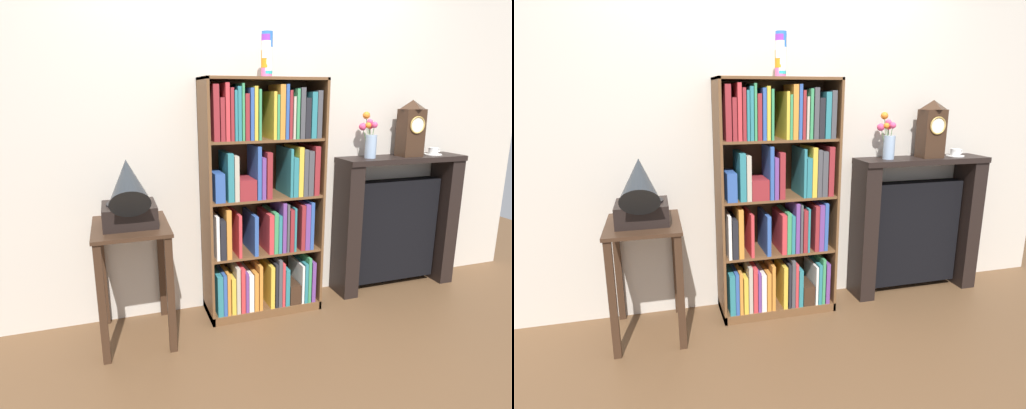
# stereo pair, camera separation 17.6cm
# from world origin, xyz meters

# --- Properties ---
(ground_plane) EXTENTS (7.54, 6.40, 0.02)m
(ground_plane) POSITION_xyz_m (0.00, 0.00, -0.01)
(ground_plane) COLOR brown
(wall_back) EXTENTS (4.54, 0.08, 2.60)m
(wall_back) POSITION_xyz_m (0.13, 0.34, 1.30)
(wall_back) COLOR beige
(wall_back) RESTS_ON ground
(bookshelf) EXTENTS (0.82, 0.33, 1.65)m
(bookshelf) POSITION_xyz_m (0.01, 0.13, 0.78)
(bookshelf) COLOR brown
(bookshelf) RESTS_ON ground
(cup_stack) EXTENTS (0.07, 0.07, 0.28)m
(cup_stack) POSITION_xyz_m (0.01, 0.10, 1.79)
(cup_stack) COLOR pink
(cup_stack) RESTS_ON bookshelf
(side_table_left) EXTENTS (0.45, 0.55, 0.76)m
(side_table_left) POSITION_xyz_m (-0.90, 0.03, 0.56)
(side_table_left) COLOR #382316
(side_table_left) RESTS_ON ground
(gramophone) EXTENTS (0.32, 0.49, 0.49)m
(gramophone) POSITION_xyz_m (-0.90, -0.05, 0.96)
(gramophone) COLOR black
(gramophone) RESTS_ON side_table_left
(fireplace_mantel) EXTENTS (1.03, 0.27, 1.08)m
(fireplace_mantel) POSITION_xyz_m (1.16, 0.19, 0.53)
(fireplace_mantel) COLOR black
(fireplace_mantel) RESTS_ON ground
(mantel_clock) EXTENTS (0.17, 0.15, 0.43)m
(mantel_clock) POSITION_xyz_m (1.22, 0.17, 1.29)
(mantel_clock) COLOR #382316
(mantel_clock) RESTS_ON fireplace_mantel
(flower_vase) EXTENTS (0.13, 0.11, 0.34)m
(flower_vase) POSITION_xyz_m (0.86, 0.17, 1.23)
(flower_vase) COLOR #99B2D1
(flower_vase) RESTS_ON fireplace_mantel
(teacup_with_saucer) EXTENTS (0.14, 0.14, 0.06)m
(teacup_with_saucer) POSITION_xyz_m (1.45, 0.17, 1.10)
(teacup_with_saucer) COLOR white
(teacup_with_saucer) RESTS_ON fireplace_mantel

